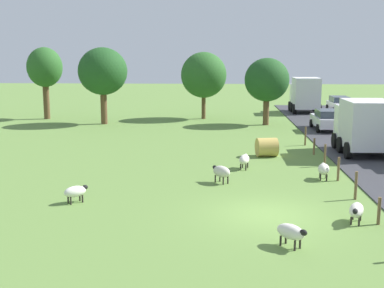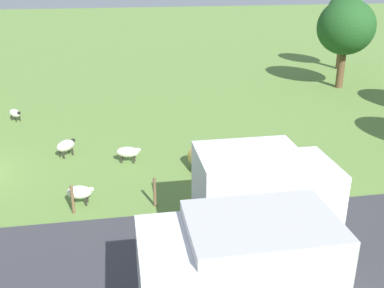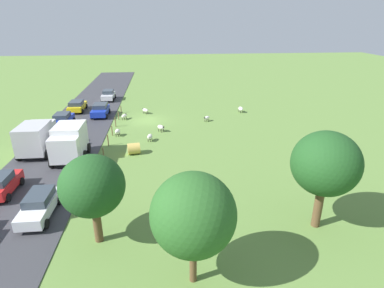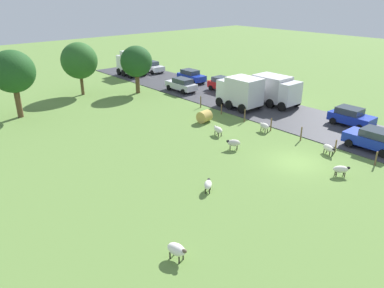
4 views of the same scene
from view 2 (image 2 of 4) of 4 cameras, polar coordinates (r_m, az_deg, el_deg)
sheep_0 at (r=18.33m, az=-14.04°, el=-5.95°), size 0.67×1.12×0.79m
sheep_1 at (r=22.93m, az=-15.68°, el=-0.21°), size 1.08×1.10×0.84m
sheep_5 at (r=29.14m, az=-21.47°, el=3.65°), size 1.02×0.97×0.71m
sheep_6 at (r=21.66m, az=-8.11°, el=-1.02°), size 0.72×1.22×0.78m
hay_bale_0 at (r=20.60m, az=1.42°, el=-1.92°), size 1.37×1.31×1.12m
tree_0 at (r=42.43m, az=18.80°, el=15.21°), size 3.21×3.21×6.58m
tree_2 at (r=35.71m, az=18.90°, el=13.78°), size 4.17×4.17×6.54m
fence_post_3 at (r=17.75m, az=-14.88°, el=-6.80°), size 0.12×0.12×1.17m
fence_post_4 at (r=17.67m, az=-4.74°, el=-6.09°), size 0.12×0.12×1.23m
fence_post_5 at (r=18.20m, az=5.14°, el=-5.59°), size 0.12×0.12×1.02m
fence_post_6 at (r=19.13m, az=14.25°, el=-4.40°), size 0.12×0.12×1.25m
truck_0 at (r=15.15m, az=8.99°, el=-6.25°), size 2.87×4.52×3.28m
truck_1 at (r=11.78m, az=5.90°, el=-15.60°), size 2.87×4.87×3.11m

